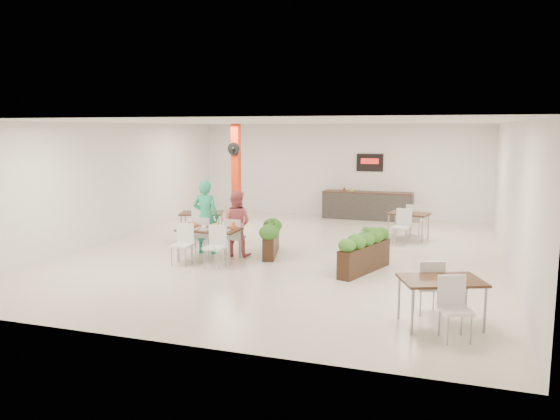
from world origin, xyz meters
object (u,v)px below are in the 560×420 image
at_px(main_table, 209,234).
at_px(side_table_c, 441,287).
at_px(red_column, 236,172).
at_px(service_counter, 367,205).
at_px(diner_woman, 236,223).
at_px(planter_right, 365,249).
at_px(side_table_b, 409,218).
at_px(side_table_a, 202,217).
at_px(planter_left, 271,235).
at_px(diner_man, 206,217).

height_order(main_table, side_table_c, same).
distance_m(red_column, service_counter, 4.56).
xyz_separation_m(diner_woman, planter_right, (3.20, -0.57, -0.30)).
xyz_separation_m(planter_right, side_table_b, (0.57, 3.79, 0.12)).
xyz_separation_m(red_column, side_table_b, (5.64, -1.21, -1.02)).
bearing_deg(side_table_a, red_column, 75.86).
bearing_deg(planter_left, side_table_c, -42.61).
bearing_deg(side_table_c, service_counter, 83.56).
xyz_separation_m(red_column, main_table, (1.45, -5.10, -1.01)).
relative_size(service_counter, planter_left, 1.82).
relative_size(red_column, diner_man, 1.77).
height_order(red_column, main_table, red_column).
relative_size(main_table, side_table_a, 0.98).
bearing_deg(diner_woman, side_table_a, -42.91).
xyz_separation_m(diner_woman, side_table_c, (4.86, -3.40, -0.16)).
height_order(diner_woman, planter_left, diner_woman).
height_order(red_column, diner_man, red_column).
distance_m(side_table_a, side_table_c, 8.18).
bearing_deg(service_counter, diner_man, -115.01).
height_order(red_column, side_table_b, red_column).
xyz_separation_m(red_column, service_counter, (4.00, 1.86, -1.15)).
bearing_deg(side_table_a, diner_woman, -60.05).
bearing_deg(diner_woman, planter_right, 169.36).
bearing_deg(main_table, service_counter, 69.87).
bearing_deg(side_table_b, main_table, -124.70).
bearing_deg(side_table_c, diner_man, 126.93).
xyz_separation_m(side_table_b, side_table_c, (1.08, -6.62, 0.01)).
distance_m(red_column, side_table_a, 3.10).
distance_m(main_table, side_table_c, 5.94).
bearing_deg(planter_left, diner_woman, -153.82).
bearing_deg(diner_man, side_table_c, 148.41).
bearing_deg(planter_right, side_table_a, 156.85).
bearing_deg(side_table_a, planter_left, -42.96).
xyz_separation_m(planter_left, side_table_b, (3.01, 2.85, 0.14)).
bearing_deg(red_column, side_table_c, -49.39).
xyz_separation_m(red_column, planter_right, (5.06, -5.01, -1.15)).
height_order(planter_right, side_table_a, planter_right).
relative_size(main_table, diner_woman, 1.03).
distance_m(diner_man, side_table_c, 6.61).
height_order(planter_right, side_table_c, planter_right).
relative_size(red_column, diner_woman, 2.02).
distance_m(planter_left, side_table_a, 2.69).
distance_m(red_column, side_table_c, 10.37).
xyz_separation_m(main_table, diner_woman, (0.41, 0.65, 0.16)).
height_order(service_counter, planter_left, service_counter).
height_order(main_table, diner_man, diner_man).
distance_m(main_table, planter_right, 3.62).
relative_size(red_column, main_table, 1.96).
xyz_separation_m(diner_man, planter_right, (4.00, -0.57, -0.41)).
distance_m(red_column, planter_right, 7.21).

